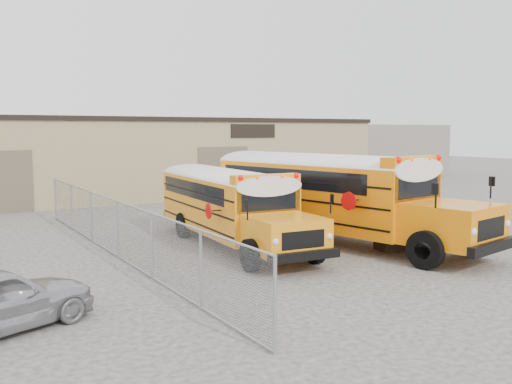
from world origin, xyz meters
TOP-DOWN VIEW (x-y plane):
  - ground at (0.00, 0.00)m, footprint 120.00×120.00m
  - warehouse at (-0.00, 19.99)m, footprint 30.20×10.20m
  - chainlink_fence at (-6.00, 3.00)m, footprint 0.07×18.07m
  - distant_building_right at (24.00, 24.00)m, footprint 10.00×8.00m
  - school_bus_left at (-1.61, 8.51)m, footprint 3.10×9.21m
  - school_bus_right at (0.14, 8.15)m, footprint 4.69×11.16m
  - tarp_bundle at (2.14, -0.57)m, footprint 1.16×1.09m

SIDE VIEW (x-z plane):
  - ground at x=0.00m, z-range 0.00..0.00m
  - tarp_bundle at x=2.14m, z-range 0.02..1.47m
  - chainlink_fence at x=-6.00m, z-range 0.00..1.80m
  - school_bus_left at x=-1.61m, z-range 0.21..2.86m
  - school_bus_right at x=0.14m, z-range 0.25..3.43m
  - distant_building_right at x=24.00m, z-range 0.00..4.40m
  - warehouse at x=0.00m, z-range 0.04..4.71m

